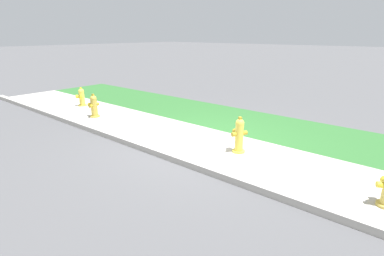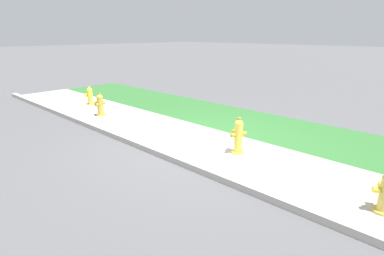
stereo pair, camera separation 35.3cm
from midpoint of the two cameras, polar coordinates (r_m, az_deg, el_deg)
The scene contains 7 objects.
ground_plane at distance 6.76m, azimuth 0.53°, elevation -3.05°, with size 120.00×120.00×0.00m, color #515154.
sidewalk_pavement at distance 6.76m, azimuth 0.53°, elevation -3.01°, with size 18.00×2.03×0.01m, color #BCB7AD.
grass_verge at distance 8.49m, azimuth 10.08°, elevation 1.05°, with size 18.00×2.39×0.01m, color #2D662D.
street_curb at distance 5.99m, azimuth -6.18°, elevation -5.33°, with size 18.00×0.16×0.12m, color #BCB7AD.
fire_hydrant_by_grass_verge at distance 6.22m, azimuth 7.36°, elevation -1.43°, with size 0.32×0.35×0.77m.
fire_hydrant_across_street at distance 9.35m, azimuth -19.23°, elevation 3.95°, with size 0.34×0.38×0.70m.
fire_hydrant_mid_block at distance 10.96m, azimuth -21.17°, elevation 5.48°, with size 0.33×0.33×0.65m.
Camera 1 is at (3.89, -5.00, 2.39)m, focal length 28.00 mm.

